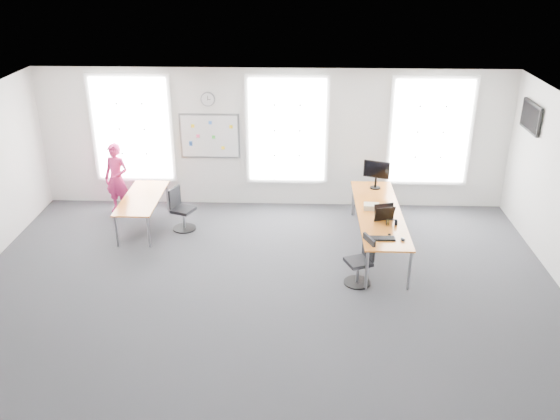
{
  "coord_description": "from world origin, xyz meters",
  "views": [
    {
      "loc": [
        0.58,
        -8.1,
        5.3
      ],
      "look_at": [
        0.25,
        1.2,
        1.1
      ],
      "focal_mm": 38.0,
      "sensor_mm": 36.0,
      "label": 1
    }
  ],
  "objects_px": {
    "desk_right": "(379,214)",
    "chair_left": "(181,211)",
    "headphones": "(391,222)",
    "chair_right": "(361,263)",
    "keyboard": "(381,239)",
    "person": "(117,179)",
    "monitor": "(376,172)",
    "desk_left": "(142,200)"
  },
  "relations": [
    {
      "from": "chair_left",
      "to": "person",
      "type": "xyz_separation_m",
      "value": [
        -1.49,
        0.78,
        0.38
      ]
    },
    {
      "from": "chair_left",
      "to": "headphones",
      "type": "bearing_deg",
      "value": -86.01
    },
    {
      "from": "chair_left",
      "to": "desk_left",
      "type": "bearing_deg",
      "value": 109.16
    },
    {
      "from": "monitor",
      "to": "desk_right",
      "type": "bearing_deg",
      "value": -73.34
    },
    {
      "from": "desk_right",
      "to": "chair_right",
      "type": "xyz_separation_m",
      "value": [
        -0.43,
        -1.29,
        -0.33
      ]
    },
    {
      "from": "person",
      "to": "keyboard",
      "type": "relative_size",
      "value": 3.3
    },
    {
      "from": "desk_right",
      "to": "monitor",
      "type": "distance_m",
      "value": 1.23
    },
    {
      "from": "chair_right",
      "to": "person",
      "type": "xyz_separation_m",
      "value": [
        -4.92,
        2.77,
        0.39
      ]
    },
    {
      "from": "keyboard",
      "to": "monitor",
      "type": "distance_m",
      "value": 2.31
    },
    {
      "from": "desk_right",
      "to": "headphones",
      "type": "distance_m",
      "value": 0.59
    },
    {
      "from": "desk_right",
      "to": "chair_left",
      "type": "height_order",
      "value": "chair_left"
    },
    {
      "from": "person",
      "to": "monitor",
      "type": "xyz_separation_m",
      "value": [
        5.41,
        -0.31,
        0.34
      ]
    },
    {
      "from": "chair_left",
      "to": "keyboard",
      "type": "height_order",
      "value": "chair_left"
    },
    {
      "from": "headphones",
      "to": "monitor",
      "type": "relative_size",
      "value": 0.33
    },
    {
      "from": "keyboard",
      "to": "desk_left",
      "type": "bearing_deg",
      "value": 155.74
    },
    {
      "from": "keyboard",
      "to": "chair_right",
      "type": "bearing_deg",
      "value": -154.76
    },
    {
      "from": "desk_right",
      "to": "desk_left",
      "type": "height_order",
      "value": "desk_right"
    },
    {
      "from": "desk_left",
      "to": "chair_right",
      "type": "bearing_deg",
      "value": -25.7
    },
    {
      "from": "desk_right",
      "to": "chair_left",
      "type": "xyz_separation_m",
      "value": [
        -3.86,
        0.7,
        -0.32
      ]
    },
    {
      "from": "keyboard",
      "to": "headphones",
      "type": "bearing_deg",
      "value": 64.73
    },
    {
      "from": "desk_right",
      "to": "headphones",
      "type": "bearing_deg",
      "value": -75.35
    },
    {
      "from": "desk_right",
      "to": "desk_left",
      "type": "relative_size",
      "value": 1.69
    },
    {
      "from": "keyboard",
      "to": "monitor",
      "type": "xyz_separation_m",
      "value": [
        0.15,
        2.28,
        0.34
      ]
    },
    {
      "from": "chair_left",
      "to": "headphones",
      "type": "height_order",
      "value": "chair_left"
    },
    {
      "from": "chair_left",
      "to": "headphones",
      "type": "relative_size",
      "value": 4.5
    },
    {
      "from": "chair_left",
      "to": "monitor",
      "type": "distance_m",
      "value": 4.01
    },
    {
      "from": "desk_left",
      "to": "monitor",
      "type": "relative_size",
      "value": 3.13
    },
    {
      "from": "desk_left",
      "to": "monitor",
      "type": "distance_m",
      "value": 4.74
    },
    {
      "from": "monitor",
      "to": "chair_right",
      "type": "bearing_deg",
      "value": -81.8
    },
    {
      "from": "desk_right",
      "to": "headphones",
      "type": "relative_size",
      "value": 15.85
    },
    {
      "from": "keyboard",
      "to": "monitor",
      "type": "bearing_deg",
      "value": 84.13
    },
    {
      "from": "desk_right",
      "to": "chair_right",
      "type": "distance_m",
      "value": 1.4
    },
    {
      "from": "person",
      "to": "monitor",
      "type": "height_order",
      "value": "person"
    },
    {
      "from": "desk_left",
      "to": "person",
      "type": "distance_m",
      "value": 1.04
    },
    {
      "from": "monitor",
      "to": "headphones",
      "type": "bearing_deg",
      "value": -67.59
    },
    {
      "from": "person",
      "to": "keyboard",
      "type": "bearing_deg",
      "value": -8.84
    },
    {
      "from": "desk_left",
      "to": "keyboard",
      "type": "height_order",
      "value": "keyboard"
    },
    {
      "from": "chair_right",
      "to": "chair_left",
      "type": "xyz_separation_m",
      "value": [
        -3.43,
        1.99,
        0.01
      ]
    },
    {
      "from": "chair_left",
      "to": "keyboard",
      "type": "relative_size",
      "value": 1.9
    },
    {
      "from": "desk_left",
      "to": "chair_left",
      "type": "bearing_deg",
      "value": -2.25
    },
    {
      "from": "desk_right",
      "to": "chair_right",
      "type": "bearing_deg",
      "value": -108.45
    },
    {
      "from": "chair_right",
      "to": "monitor",
      "type": "bearing_deg",
      "value": 146.81
    }
  ]
}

